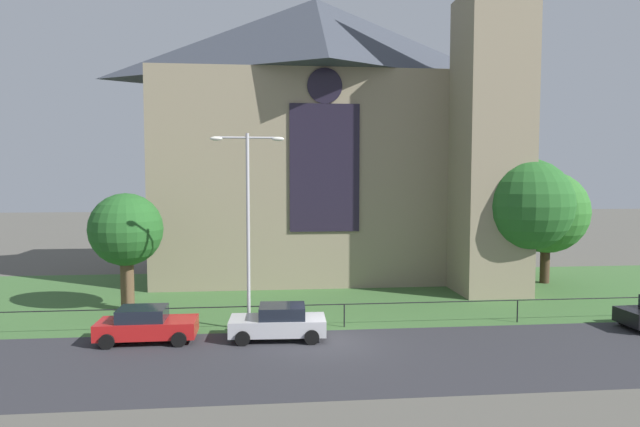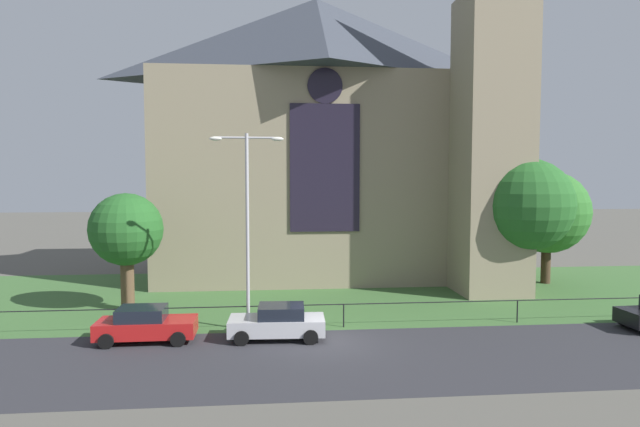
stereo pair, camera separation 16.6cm
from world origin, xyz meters
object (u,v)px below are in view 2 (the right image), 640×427
at_px(streetlamp_near, 247,208).
at_px(parked_car_red, 146,324).
at_px(tree_right_far, 547,212).
at_px(parked_car_silver, 278,322).
at_px(tree_left_near, 126,231).
at_px(church_building, 328,134).
at_px(tree_right_near, 526,206).

xyz_separation_m(streetlamp_near, parked_car_red, (-4.39, -1.33, -4.99)).
height_order(tree_right_far, parked_car_silver, tree_right_far).
bearing_deg(parked_car_red, tree_right_far, 23.96).
xyz_separation_m(tree_left_near, parked_car_silver, (7.96, -6.05, -3.54)).
height_order(tree_left_near, parked_car_silver, tree_left_near).
height_order(tree_left_near, parked_car_red, tree_left_near).
xyz_separation_m(church_building, parked_car_red, (-9.67, -15.63, -9.53)).
bearing_deg(parked_car_silver, streetlamp_near, -45.66).
distance_m(tree_left_near, streetlamp_near, 8.15).
bearing_deg(parked_car_red, tree_left_near, 110.34).
bearing_deg(tree_right_near, tree_left_near, -176.33).
distance_m(church_building, parked_car_silver, 18.87).
relative_size(tree_right_near, parked_car_silver, 1.93).
height_order(streetlamp_near, parked_car_silver, streetlamp_near).
relative_size(tree_left_near, tree_right_far, 0.83).
distance_m(streetlamp_near, parked_car_red, 6.77).
distance_m(church_building, tree_right_near, 14.65).
distance_m(tree_left_near, tree_right_near, 23.02).
height_order(tree_right_far, parked_car_red, tree_right_far).
height_order(tree_left_near, streetlamp_near, streetlamp_near).
bearing_deg(tree_right_far, streetlamp_near, -154.09).
relative_size(streetlamp_near, parked_car_red, 2.17).
bearing_deg(tree_left_near, parked_car_silver, -37.23).
xyz_separation_m(tree_right_near, streetlamp_near, (-16.33, -6.01, 0.33)).
relative_size(tree_right_far, parked_car_red, 1.79).
height_order(tree_right_far, tree_right_near, tree_right_near).
bearing_deg(church_building, parked_car_silver, -103.96).
distance_m(church_building, parked_car_red, 20.70).
height_order(tree_left_near, tree_right_far, tree_right_far).
bearing_deg(tree_left_near, parked_car_red, -69.28).
height_order(tree_right_near, streetlamp_near, streetlamp_near).
bearing_deg(streetlamp_near, tree_left_near, 145.49).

